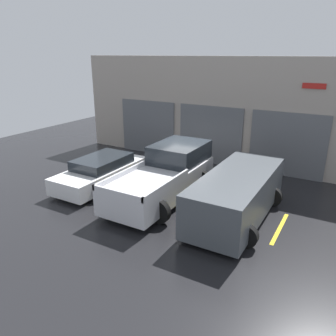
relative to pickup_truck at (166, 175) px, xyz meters
name	(u,v)px	position (x,y,z in m)	size (l,w,h in m)	color
ground_plane	(185,182)	(0.00, 1.67, -0.86)	(28.00, 28.00, 0.00)	black
shophouse_building	(217,112)	(-0.01, 4.95, 1.64)	(15.28, 0.68, 5.11)	#9E9389
pickup_truck	(166,175)	(0.00, 0.00, 0.00)	(2.56, 5.20, 1.85)	silver
sedan_white	(102,172)	(-2.91, -0.30, -0.29)	(2.15, 4.30, 1.19)	white
sedan_side	(237,194)	(2.91, -0.32, -0.01)	(2.34, 4.97, 1.56)	#474C51
parking_stripe_far_left	(77,178)	(-4.37, -0.33, -0.86)	(0.12, 2.20, 0.01)	gold
parking_stripe_left	(130,191)	(-1.46, -0.33, -0.86)	(0.12, 2.20, 0.01)	gold
parking_stripe_centre	(196,208)	(1.46, -0.33, -0.86)	(0.12, 2.20, 0.01)	gold
parking_stripe_right	(280,228)	(4.37, -0.33, -0.86)	(0.12, 2.20, 0.01)	gold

